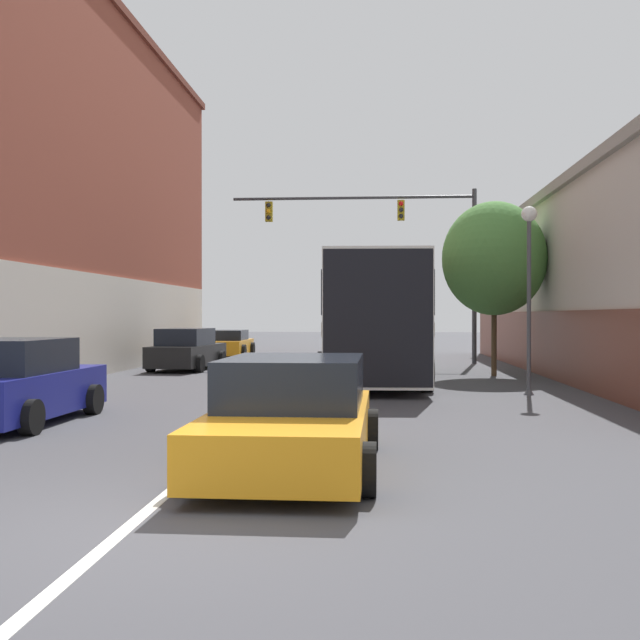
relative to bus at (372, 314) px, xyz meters
name	(u,v)px	position (x,y,z in m)	size (l,w,h in m)	color
ground_plane	(126,529)	(-2.08, -15.46, -1.94)	(160.00, 160.00, 0.00)	#424247
lane_center_line	(294,385)	(-2.08, -1.74, -1.94)	(0.14, 39.45, 0.01)	silver
bus	(372,314)	(0.00, 0.00, 0.00)	(3.12, 10.47, 3.46)	silver
hatchback_foreground	(292,416)	(-0.91, -12.64, -1.30)	(2.16, 4.48, 1.37)	orange
parked_car_left_near	(18,384)	(-6.15, -9.26, -1.24)	(1.94, 4.11, 1.49)	navy
parked_car_left_mid	(187,350)	(-6.50, 3.89, -1.26)	(2.13, 4.43, 1.45)	black
parked_car_left_far	(229,344)	(-6.48, 11.27, -1.33)	(1.98, 4.28, 1.25)	orange
traffic_signal_gantry	(401,236)	(1.12, 7.97, 3.12)	(9.72, 0.36, 6.91)	#333338
street_lamp	(529,273)	(3.78, -3.76, 0.97)	(0.37, 0.37, 4.51)	#47474C
street_tree_near	(494,259)	(3.84, 1.93, 1.75)	(3.26, 2.93, 5.49)	#4C3823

